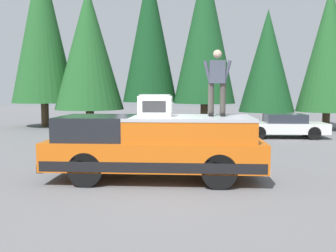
# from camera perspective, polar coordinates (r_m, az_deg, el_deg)

# --- Properties ---
(ground_plane) EXTENTS (90.00, 90.00, 0.00)m
(ground_plane) POSITION_cam_1_polar(r_m,az_deg,el_deg) (9.67, -1.86, -8.37)
(ground_plane) COLOR slate
(pickup_truck) EXTENTS (2.01, 5.54, 1.65)m
(pickup_truck) POSITION_cam_1_polar(r_m,az_deg,el_deg) (9.70, -1.93, -3.08)
(pickup_truck) COLOR orange
(pickup_truck) RESTS_ON ground
(compressor_unit) EXTENTS (0.65, 0.84, 0.56)m
(compressor_unit) POSITION_cam_1_polar(r_m,az_deg,el_deg) (9.60, -1.96, 3.16)
(compressor_unit) COLOR white
(compressor_unit) RESTS_ON pickup_truck
(person_on_truck_bed) EXTENTS (0.29, 0.72, 1.69)m
(person_on_truck_bed) POSITION_cam_1_polar(r_m,az_deg,el_deg) (9.68, 7.50, 6.83)
(person_on_truck_bed) COLOR #423D38
(person_on_truck_bed) RESTS_ON pickup_truck
(parked_car_white) EXTENTS (1.64, 4.10, 1.16)m
(parked_car_white) POSITION_cam_1_polar(r_m,az_deg,el_deg) (19.14, 17.21, 0.01)
(parked_car_white) COLOR white
(parked_car_white) RESTS_ON ground
(parked_car_black) EXTENTS (1.64, 4.10, 1.16)m
(parked_car_black) POSITION_cam_1_polar(r_m,az_deg,el_deg) (17.89, 1.63, -0.11)
(parked_car_black) COLOR black
(parked_car_black) RESTS_ON ground
(conifer_far_left) EXTENTS (3.55, 3.55, 8.44)m
(conifer_far_left) POSITION_cam_1_polar(r_m,az_deg,el_deg) (24.19, 23.34, 10.78)
(conifer_far_left) COLOR #4C3826
(conifer_far_left) RESTS_ON ground
(conifer_left) EXTENTS (3.30, 3.30, 7.12)m
(conifer_left) POSITION_cam_1_polar(r_m,az_deg,el_deg) (23.42, 14.92, 9.56)
(conifer_left) COLOR #4C3826
(conifer_left) RESTS_ON ground
(conifer_center_left) EXTENTS (3.64, 3.64, 9.98)m
(conifer_center_left) POSITION_cam_1_polar(r_m,az_deg,el_deg) (22.54, 5.64, 14.21)
(conifer_center_left) COLOR #4C3826
(conifer_center_left) RESTS_ON ground
(conifer_center_right) EXTENTS (3.29, 3.29, 9.87)m
(conifer_center_right) POSITION_cam_1_polar(r_m,az_deg,el_deg) (23.23, -2.82, 13.91)
(conifer_center_right) COLOR #4C3826
(conifer_center_right) RESTS_ON ground
(conifer_right) EXTENTS (4.22, 4.22, 8.63)m
(conifer_right) POSITION_cam_1_polar(r_m,az_deg,el_deg) (23.84, -12.02, 11.50)
(conifer_right) COLOR #4C3826
(conifer_right) RESTS_ON ground
(conifer_far_right) EXTENTS (3.95, 3.95, 11.02)m
(conifer_far_right) POSITION_cam_1_polar(r_m,az_deg,el_deg) (25.49, -18.63, 14.08)
(conifer_far_right) COLOR #4C3826
(conifer_far_right) RESTS_ON ground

